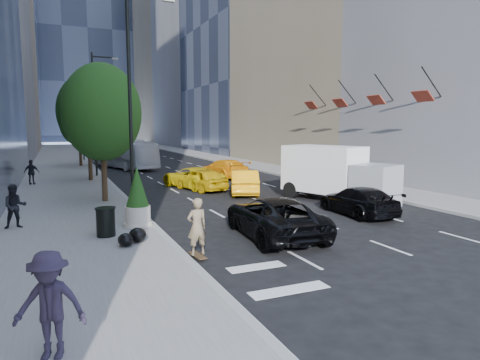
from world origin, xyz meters
name	(u,v)px	position (x,y,z in m)	size (l,w,h in m)	color
ground	(304,226)	(0.00, 0.00, 0.00)	(160.00, 160.00, 0.00)	black
sidewalk_left	(63,169)	(-9.00, 30.00, 0.07)	(6.00, 120.00, 0.15)	slate
sidewalk_right	(240,162)	(10.00, 30.00, 0.07)	(4.00, 120.00, 0.15)	slate
tower_right_far	(180,47)	(22.00, 98.00, 25.00)	(20.00, 24.00, 50.00)	#7F7458
lamp_near	(134,90)	(-6.32, 4.00, 5.81)	(2.13, 0.22, 10.00)	black
lamp_far	(96,107)	(-6.32, 22.00, 5.81)	(2.13, 0.22, 10.00)	black
tree_near	(102,112)	(-7.20, 9.00, 4.97)	(4.20, 4.20, 7.46)	black
tree_mid	(88,112)	(-7.20, 19.00, 5.32)	(4.50, 4.50, 7.99)	black
tree_far	(79,122)	(-7.20, 32.00, 4.62)	(3.90, 3.90, 6.92)	black
traffic_signal	(83,126)	(-6.40, 40.00, 4.23)	(2.48, 0.53, 5.20)	black
facade_flags	(359,99)	(10.64, 10.00, 6.18)	(1.85, 13.30, 2.05)	black
skateboarder	(197,230)	(-5.57, -2.49, 0.93)	(0.68, 0.44, 1.85)	brown
black_sedan_lincoln	(274,217)	(-2.00, -1.00, 0.77)	(2.56, 5.54, 1.54)	black
black_sedan_mercedes	(358,201)	(3.59, 1.00, 0.68)	(1.91, 4.71, 1.37)	black
taxi_a	(201,179)	(-0.83, 11.50, 0.74)	(1.75, 4.35, 1.48)	gold
taxi_b	(244,182)	(1.20, 9.00, 0.77)	(1.62, 4.65, 1.53)	#FFA20D
taxi_c	(192,177)	(-0.96, 13.00, 0.72)	(2.38, 5.16, 1.43)	yellow
taxi_d	(224,169)	(3.09, 17.34, 0.77)	(2.15, 5.29, 1.54)	#FF9C0D
city_bus	(124,154)	(-3.20, 29.01, 1.46)	(2.45, 10.46, 2.91)	silver
box_truck	(336,174)	(4.90, 4.55, 1.58)	(4.46, 6.89, 3.11)	white
pedestrian_a	(15,206)	(-11.20, 3.80, 1.04)	(0.86, 0.67, 1.78)	black
pedestrian_b	(32,172)	(-11.20, 18.00, 1.02)	(1.02, 0.42, 1.73)	black
pedestrian_c	(50,305)	(-9.83, -7.38, 1.12)	(1.26, 0.72, 1.94)	#292131
trash_can	(106,222)	(-8.01, 1.04, 0.67)	(0.69, 0.69, 1.03)	black
planter_shrub	(137,198)	(-6.60, 2.29, 1.32)	(1.03, 1.03, 2.46)	beige
garbage_bags	(133,237)	(-7.26, -0.43, 0.39)	(1.04, 1.00, 0.52)	black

